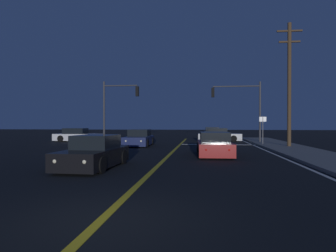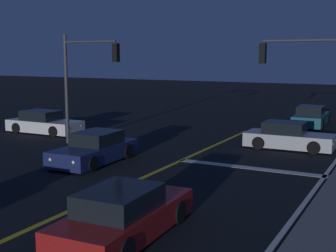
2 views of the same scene
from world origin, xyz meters
name	(u,v)px [view 2 (image 2 of 2)]	position (x,y,z in m)	size (l,w,h in m)	color
lane_line_center	(30,229)	(0.00, 10.96, 0.01)	(0.20, 37.25, 0.01)	gold
stop_bar	(251,168)	(3.20, 20.41, 0.01)	(6.40, 0.50, 0.01)	silver
car_parked_curb_navy	(95,149)	(-3.22, 18.30, 0.58)	(2.03, 4.50, 1.34)	navy
car_side_waiting_red	(124,215)	(2.58, 11.67, 0.58)	(2.04, 4.76, 1.34)	maroon
car_mid_block_silver	(288,137)	(3.58, 25.28, 0.58)	(4.38, 1.92, 1.34)	#B2B5BA
car_lead_oncoming_white	(44,123)	(-10.65, 23.27, 0.58)	(4.67, 1.95, 1.34)	silver
car_distant_tail_teal	(311,117)	(3.11, 33.65, 0.58)	(2.05, 4.38, 1.34)	#195960
traffic_signal_near_right	(323,75)	(5.55, 22.71, 3.83)	(4.54, 0.28, 5.69)	#38383D
traffic_signal_far_left	(84,72)	(-6.01, 21.31, 3.79)	(3.38, 0.28, 5.73)	#38383D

